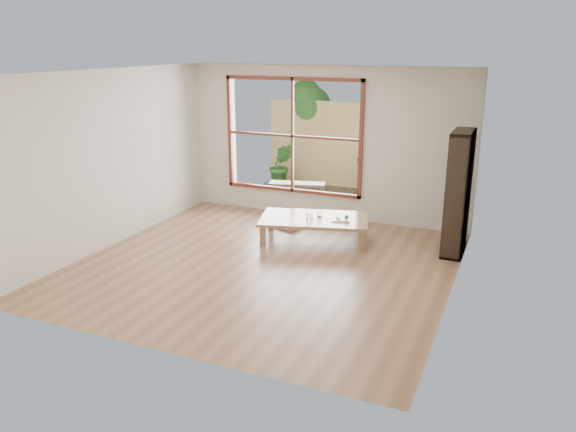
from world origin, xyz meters
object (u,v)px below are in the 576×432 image
(low_table, at_px, (314,220))
(garden_bench, at_px, (297,186))
(bookshelf, at_px, (458,193))
(food_tray, at_px, (342,219))

(low_table, relative_size, garden_bench, 1.63)
(low_table, bearing_deg, bookshelf, -6.59)
(low_table, bearing_deg, food_tray, -11.79)
(bookshelf, bearing_deg, garden_bench, 152.31)
(bookshelf, height_order, garden_bench, bookshelf)
(low_table, bearing_deg, garden_bench, 103.67)
(low_table, relative_size, food_tray, 5.81)
(bookshelf, relative_size, garden_bench, 1.59)
(low_table, xyz_separation_m, bookshelf, (2.08, 0.32, 0.57))
(food_tray, bearing_deg, low_table, 169.59)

